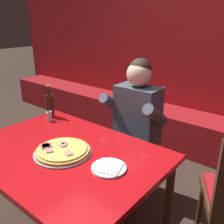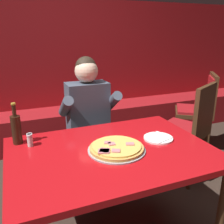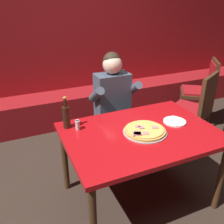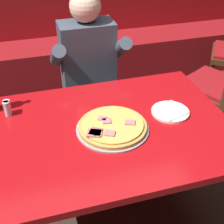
% 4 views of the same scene
% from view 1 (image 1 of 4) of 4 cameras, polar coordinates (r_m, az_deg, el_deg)
% --- Properties ---
extents(booth_wall_panel, '(6.80, 0.16, 1.90)m').
position_cam_1_polar(booth_wall_panel, '(3.39, 18.28, 9.04)').
color(booth_wall_panel, maroon).
rests_on(booth_wall_panel, ground_plane).
extents(booth_bench, '(6.46, 0.48, 0.46)m').
position_cam_1_polar(booth_bench, '(3.32, 14.82, -3.94)').
color(booth_bench, maroon).
rests_on(booth_bench, ground_plane).
extents(main_dining_table, '(1.32, 0.94, 0.74)m').
position_cam_1_polar(main_dining_table, '(1.77, -10.93, -10.83)').
color(main_dining_table, '#422816').
rests_on(main_dining_table, ground_plane).
extents(pizza, '(0.38, 0.38, 0.05)m').
position_cam_1_polar(pizza, '(1.69, -11.26, -8.70)').
color(pizza, '#9E9EA3').
rests_on(pizza, main_dining_table).
extents(plate_white_paper, '(0.21, 0.21, 0.02)m').
position_cam_1_polar(plate_white_paper, '(1.51, -0.74, -12.61)').
color(plate_white_paper, white).
rests_on(plate_white_paper, main_dining_table).
extents(beer_bottle, '(0.07, 0.07, 0.29)m').
position_cam_1_polar(beer_bottle, '(2.28, -14.03, 1.58)').
color(beer_bottle, black).
rests_on(beer_bottle, main_dining_table).
extents(shaker_black_pepper, '(0.04, 0.04, 0.09)m').
position_cam_1_polar(shaker_black_pepper, '(2.21, -14.30, -1.11)').
color(shaker_black_pepper, silver).
rests_on(shaker_black_pepper, main_dining_table).
extents(shaker_oregano, '(0.04, 0.04, 0.09)m').
position_cam_1_polar(shaker_oregano, '(2.21, -13.98, -1.01)').
color(shaker_oregano, silver).
rests_on(shaker_oregano, main_dining_table).
extents(diner_seated_blue_shirt, '(0.53, 0.53, 1.27)m').
position_cam_1_polar(diner_seated_blue_shirt, '(2.16, 4.54, -3.19)').
color(diner_seated_blue_shirt, black).
rests_on(diner_seated_blue_shirt, ground_plane).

